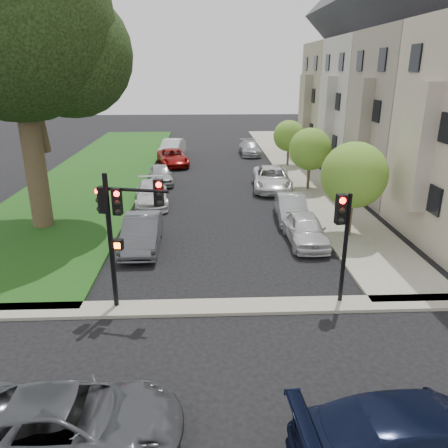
{
  "coord_description": "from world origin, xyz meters",
  "views": [
    {
      "loc": [
        -0.7,
        -11.06,
        7.72
      ],
      "look_at": [
        0.0,
        5.0,
        2.0
      ],
      "focal_mm": 35.0,
      "sensor_mm": 36.0,
      "label": 1
    }
  ],
  "objects_px": {
    "small_tree_b": "(310,149)",
    "car_parked_0": "(305,229)",
    "car_cross_far": "(426,440)",
    "car_parked_4": "(250,148)",
    "car_parked_1": "(291,208)",
    "small_tree_a": "(354,175)",
    "eucalyptus": "(13,21)",
    "car_parked_6": "(151,194)",
    "car_cross_near": "(68,422)",
    "traffic_signal_main": "(120,218)",
    "car_parked_5": "(142,232)",
    "traffic_signal_secondary": "(343,229)",
    "car_parked_8": "(173,157)",
    "car_parked_9": "(172,148)",
    "small_tree_c": "(289,136)",
    "car_parked_2": "(272,178)",
    "car_parked_7": "(161,174)"
  },
  "relations": [
    {
      "from": "car_cross_near",
      "to": "car_parked_1",
      "type": "relative_size",
      "value": 1.17
    },
    {
      "from": "small_tree_b",
      "to": "car_parked_1",
      "type": "xyz_separation_m",
      "value": [
        -2.32,
        -6.15,
        -2.08
      ]
    },
    {
      "from": "small_tree_c",
      "to": "car_parked_4",
      "type": "distance_m",
      "value": 6.27
    },
    {
      "from": "car_cross_near",
      "to": "car_parked_4",
      "type": "relative_size",
      "value": 1.1
    },
    {
      "from": "car_cross_far",
      "to": "car_parked_6",
      "type": "relative_size",
      "value": 1.16
    },
    {
      "from": "car_cross_far",
      "to": "car_parked_4",
      "type": "distance_m",
      "value": 34.73
    },
    {
      "from": "car_parked_1",
      "to": "small_tree_a",
      "type": "bearing_deg",
      "value": -44.51
    },
    {
      "from": "car_parked_2",
      "to": "car_cross_near",
      "type": "bearing_deg",
      "value": -104.68
    },
    {
      "from": "car_cross_far",
      "to": "car_parked_9",
      "type": "relative_size",
      "value": 1.12
    },
    {
      "from": "traffic_signal_main",
      "to": "car_parked_5",
      "type": "height_order",
      "value": "traffic_signal_main"
    },
    {
      "from": "car_parked_4",
      "to": "car_parked_9",
      "type": "relative_size",
      "value": 0.92
    },
    {
      "from": "car_parked_9",
      "to": "car_parked_8",
      "type": "bearing_deg",
      "value": -77.39
    },
    {
      "from": "car_cross_near",
      "to": "small_tree_b",
      "type": "bearing_deg",
      "value": -26.68
    },
    {
      "from": "car_parked_9",
      "to": "traffic_signal_secondary",
      "type": "bearing_deg",
      "value": -66.77
    },
    {
      "from": "car_parked_0",
      "to": "car_parked_9",
      "type": "relative_size",
      "value": 0.85
    },
    {
      "from": "eucalyptus",
      "to": "car_parked_2",
      "type": "relative_size",
      "value": 2.68
    },
    {
      "from": "eucalyptus",
      "to": "car_parked_6",
      "type": "distance_m",
      "value": 11.1
    },
    {
      "from": "traffic_signal_main",
      "to": "car_parked_9",
      "type": "relative_size",
      "value": 0.97
    },
    {
      "from": "traffic_signal_secondary",
      "to": "car_parked_7",
      "type": "distance_m",
      "value": 19.02
    },
    {
      "from": "eucalyptus",
      "to": "small_tree_c",
      "type": "height_order",
      "value": "eucalyptus"
    },
    {
      "from": "small_tree_b",
      "to": "car_parked_0",
      "type": "bearing_deg",
      "value": -103.58
    },
    {
      "from": "car_parked_4",
      "to": "traffic_signal_main",
      "type": "bearing_deg",
      "value": -105.38
    },
    {
      "from": "traffic_signal_main",
      "to": "car_parked_1",
      "type": "xyz_separation_m",
      "value": [
        7.31,
        8.86,
        -2.55
      ]
    },
    {
      "from": "car_parked_4",
      "to": "car_parked_8",
      "type": "relative_size",
      "value": 0.91
    },
    {
      "from": "car_parked_8",
      "to": "car_parked_6",
      "type": "bearing_deg",
      "value": -104.56
    },
    {
      "from": "traffic_signal_secondary",
      "to": "car_cross_near",
      "type": "relative_size",
      "value": 0.81
    },
    {
      "from": "car_cross_near",
      "to": "car_parked_2",
      "type": "distance_m",
      "value": 22.54
    },
    {
      "from": "car_parked_0",
      "to": "car_parked_6",
      "type": "relative_size",
      "value": 0.88
    },
    {
      "from": "eucalyptus",
      "to": "traffic_signal_secondary",
      "type": "height_order",
      "value": "eucalyptus"
    },
    {
      "from": "small_tree_a",
      "to": "car_cross_near",
      "type": "distance_m",
      "value": 15.83
    },
    {
      "from": "traffic_signal_secondary",
      "to": "car_parked_4",
      "type": "bearing_deg",
      "value": 90.46
    },
    {
      "from": "car_parked_0",
      "to": "car_parked_1",
      "type": "distance_m",
      "value": 3.32
    },
    {
      "from": "car_parked_1",
      "to": "car_parked_5",
      "type": "height_order",
      "value": "car_parked_5"
    },
    {
      "from": "car_parked_0",
      "to": "car_parked_8",
      "type": "xyz_separation_m",
      "value": [
        -7.34,
        17.91,
        -0.02
      ]
    },
    {
      "from": "car_parked_4",
      "to": "traffic_signal_secondary",
      "type": "bearing_deg",
      "value": -90.88
    },
    {
      "from": "traffic_signal_secondary",
      "to": "car_parked_0",
      "type": "relative_size",
      "value": 0.96
    },
    {
      "from": "car_cross_near",
      "to": "car_parked_5",
      "type": "relative_size",
      "value": 1.08
    },
    {
      "from": "small_tree_b",
      "to": "car_cross_far",
      "type": "height_order",
      "value": "small_tree_b"
    },
    {
      "from": "small_tree_b",
      "to": "car_parked_1",
      "type": "relative_size",
      "value": 1.0
    },
    {
      "from": "car_cross_far",
      "to": "car_parked_4",
      "type": "xyz_separation_m",
      "value": [
        -0.04,
        34.73,
        -0.14
      ]
    },
    {
      "from": "car_cross_far",
      "to": "car_parked_2",
      "type": "relative_size",
      "value": 1.02
    },
    {
      "from": "car_cross_far",
      "to": "traffic_signal_secondary",
      "type": "bearing_deg",
      "value": -5.5
    },
    {
      "from": "car_parked_6",
      "to": "car_parked_7",
      "type": "xyz_separation_m",
      "value": [
        0.07,
        5.15,
        -0.01
      ]
    },
    {
      "from": "small_tree_b",
      "to": "car_parked_1",
      "type": "height_order",
      "value": "small_tree_b"
    },
    {
      "from": "eucalyptus",
      "to": "car_parked_0",
      "type": "distance_m",
      "value": 16.13
    },
    {
      "from": "car_parked_1",
      "to": "small_tree_b",
      "type": "bearing_deg",
      "value": 73.3
    },
    {
      "from": "traffic_signal_secondary",
      "to": "car_parked_1",
      "type": "relative_size",
      "value": 0.95
    },
    {
      "from": "small_tree_b",
      "to": "car_cross_near",
      "type": "relative_size",
      "value": 0.85
    },
    {
      "from": "eucalyptus",
      "to": "small_tree_c",
      "type": "relative_size",
      "value": 3.72
    },
    {
      "from": "small_tree_a",
      "to": "car_cross_near",
      "type": "xyz_separation_m",
      "value": [
        -9.88,
        -12.13,
        -2.4
      ]
    }
  ]
}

